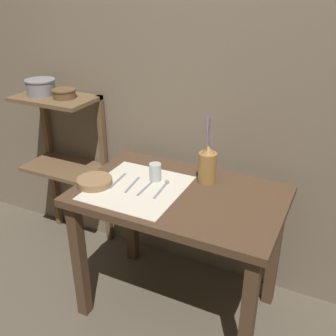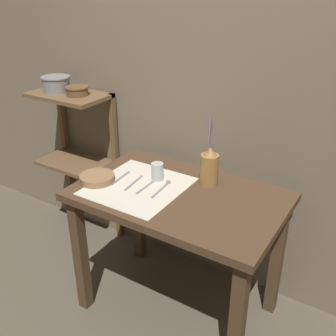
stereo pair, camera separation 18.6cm
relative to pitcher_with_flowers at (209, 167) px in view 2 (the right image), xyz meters
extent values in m
plane|color=brown|center=(-0.08, -0.16, -0.85)|extent=(12.00, 12.00, 0.00)
cube|color=#7A6B56|center=(-0.08, 0.28, 0.35)|extent=(7.00, 0.06, 2.40)
cube|color=#4C3523|center=(-0.08, -0.16, -0.12)|extent=(1.03, 0.66, 0.04)
cube|color=#4C3523|center=(-0.54, -0.43, -0.49)|extent=(0.06, 0.06, 0.71)
cube|color=#4C3523|center=(0.37, -0.43, -0.49)|extent=(0.06, 0.06, 0.71)
cube|color=#4C3523|center=(-0.54, 0.11, -0.49)|extent=(0.06, 0.06, 0.71)
cube|color=#4C3523|center=(0.37, 0.11, -0.49)|extent=(0.06, 0.06, 0.71)
cube|color=brown|center=(-1.03, 0.08, 0.20)|extent=(0.50, 0.30, 0.02)
cube|color=brown|center=(-1.03, 0.08, -0.26)|extent=(0.50, 0.30, 0.02)
cube|color=brown|center=(-1.26, 0.21, -0.32)|extent=(0.04, 0.04, 1.06)
cube|color=brown|center=(-0.79, 0.21, -0.32)|extent=(0.04, 0.04, 1.06)
cube|color=beige|center=(-0.29, -0.21, -0.09)|extent=(0.45, 0.47, 0.00)
cylinder|color=olive|center=(0.00, 0.00, -0.01)|extent=(0.09, 0.09, 0.16)
cone|color=olive|center=(0.00, 0.00, 0.09)|extent=(0.07, 0.07, 0.04)
cylinder|color=slate|center=(-0.02, 0.00, 0.19)|extent=(0.03, 0.02, 0.16)
cylinder|color=slate|center=(0.00, 0.01, 0.18)|extent=(0.03, 0.03, 0.15)
cylinder|color=slate|center=(-0.01, -0.01, 0.19)|extent=(0.02, 0.04, 0.16)
cylinder|color=slate|center=(0.00, 0.00, 0.18)|extent=(0.01, 0.01, 0.14)
cylinder|color=slate|center=(0.01, 0.00, 0.20)|extent=(0.03, 0.01, 0.18)
cylinder|color=#8E6B47|center=(-0.50, -0.28, -0.08)|extent=(0.18, 0.18, 0.04)
cylinder|color=#B7C1BC|center=(-0.25, -0.10, -0.05)|extent=(0.06, 0.06, 0.09)
cube|color=gray|center=(-0.42, -0.20, -0.09)|extent=(0.03, 0.18, 0.00)
cube|color=gray|center=(-0.33, -0.20, -0.09)|extent=(0.03, 0.17, 0.00)
cube|color=gray|center=(-0.25, -0.20, -0.09)|extent=(0.01, 0.17, 0.00)
sphere|color=gray|center=(-0.25, -0.11, -0.09)|extent=(0.02, 0.02, 0.02)
cube|color=gray|center=(-0.17, -0.19, -0.09)|extent=(0.03, 0.18, 0.00)
sphere|color=gray|center=(-0.18, -0.11, -0.09)|extent=(0.02, 0.02, 0.02)
cylinder|color=gray|center=(-1.13, 0.08, 0.26)|extent=(0.17, 0.17, 0.09)
cylinder|color=gray|center=(-1.13, 0.08, 0.30)|extent=(0.18, 0.18, 0.01)
cylinder|color=brown|center=(-0.95, 0.08, 0.24)|extent=(0.13, 0.13, 0.05)
cylinder|color=brown|center=(-0.95, 0.08, 0.26)|extent=(0.14, 0.14, 0.01)
camera|label=1|loc=(0.61, -1.71, 0.87)|focal=42.00mm
camera|label=2|loc=(0.77, -1.62, 0.87)|focal=42.00mm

